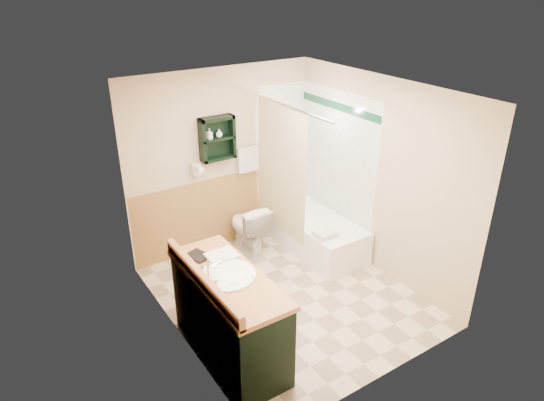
{
  "coord_description": "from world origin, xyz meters",
  "views": [
    {
      "loc": [
        -2.68,
        -3.77,
        3.43
      ],
      "look_at": [
        -0.08,
        0.2,
        1.17
      ],
      "focal_mm": 32.0,
      "sensor_mm": 36.0,
      "label": 1
    }
  ],
  "objects_px": {
    "wall_shelf": "(217,139)",
    "hair_dryer": "(196,169)",
    "vanity": "(230,316)",
    "vanity_book": "(191,250)",
    "toilet": "(248,228)",
    "bathtub": "(315,233)",
    "soap_bottle_a": "(209,137)",
    "soap_bottle_b": "(219,134)"
  },
  "relations": [
    {
      "from": "wall_shelf",
      "to": "hair_dryer",
      "type": "height_order",
      "value": "wall_shelf"
    },
    {
      "from": "hair_dryer",
      "to": "vanity",
      "type": "xyz_separation_m",
      "value": [
        -0.59,
        -1.89,
        -0.74
      ]
    },
    {
      "from": "vanity_book",
      "to": "toilet",
      "type": "bearing_deg",
      "value": 24.41
    },
    {
      "from": "hair_dryer",
      "to": "bathtub",
      "type": "xyz_separation_m",
      "value": [
        1.33,
        -0.74,
        -0.97
      ]
    },
    {
      "from": "bathtub",
      "to": "soap_bottle_a",
      "type": "xyz_separation_m",
      "value": [
        -1.13,
        0.71,
        1.36
      ]
    },
    {
      "from": "toilet",
      "to": "soap_bottle_a",
      "type": "distance_m",
      "value": 1.33
    },
    {
      "from": "bathtub",
      "to": "soap_bottle_a",
      "type": "bearing_deg",
      "value": 147.82
    },
    {
      "from": "bathtub",
      "to": "vanity",
      "type": "bearing_deg",
      "value": -149.12
    },
    {
      "from": "vanity",
      "to": "soap_bottle_a",
      "type": "height_order",
      "value": "soap_bottle_a"
    },
    {
      "from": "wall_shelf",
      "to": "soap_bottle_b",
      "type": "relative_size",
      "value": 5.3
    },
    {
      "from": "bathtub",
      "to": "toilet",
      "type": "bearing_deg",
      "value": 149.51
    },
    {
      "from": "soap_bottle_b",
      "to": "soap_bottle_a",
      "type": "bearing_deg",
      "value": 180.0
    },
    {
      "from": "wall_shelf",
      "to": "vanity",
      "type": "bearing_deg",
      "value": -115.62
    },
    {
      "from": "toilet",
      "to": "hair_dryer",
      "type": "bearing_deg",
      "value": -25.36
    },
    {
      "from": "vanity",
      "to": "bathtub",
      "type": "distance_m",
      "value": 2.25
    },
    {
      "from": "toilet",
      "to": "soap_bottle_b",
      "type": "distance_m",
      "value": 1.31
    },
    {
      "from": "wall_shelf",
      "to": "vanity_book",
      "type": "height_order",
      "value": "wall_shelf"
    },
    {
      "from": "toilet",
      "to": "vanity_book",
      "type": "xyz_separation_m",
      "value": [
        -1.31,
        -1.18,
        0.69
      ]
    },
    {
      "from": "vanity",
      "to": "hair_dryer",
      "type": "bearing_deg",
      "value": 72.54
    },
    {
      "from": "vanity_book",
      "to": "soap_bottle_b",
      "type": "distance_m",
      "value": 1.9
    },
    {
      "from": "vanity_book",
      "to": "soap_bottle_b",
      "type": "height_order",
      "value": "soap_bottle_b"
    },
    {
      "from": "wall_shelf",
      "to": "soap_bottle_a",
      "type": "distance_m",
      "value": 0.12
    },
    {
      "from": "bathtub",
      "to": "wall_shelf",
      "type": "bearing_deg",
      "value": 144.98
    },
    {
      "from": "vanity_book",
      "to": "wall_shelf",
      "type": "bearing_deg",
      "value": 36.18
    },
    {
      "from": "hair_dryer",
      "to": "soap_bottle_a",
      "type": "relative_size",
      "value": 1.86
    },
    {
      "from": "wall_shelf",
      "to": "soap_bottle_a",
      "type": "xyz_separation_m",
      "value": [
        -0.11,
        -0.01,
        0.04
      ]
    },
    {
      "from": "vanity_book",
      "to": "soap_bottle_a",
      "type": "distance_m",
      "value": 1.82
    },
    {
      "from": "soap_bottle_a",
      "to": "soap_bottle_b",
      "type": "bearing_deg",
      "value": 0.0
    },
    {
      "from": "hair_dryer",
      "to": "vanity_book",
      "type": "height_order",
      "value": "hair_dryer"
    },
    {
      "from": "vanity_book",
      "to": "soap_bottle_b",
      "type": "relative_size",
      "value": 2.2
    },
    {
      "from": "toilet",
      "to": "soap_bottle_a",
      "type": "relative_size",
      "value": 5.33
    },
    {
      "from": "vanity",
      "to": "bathtub",
      "type": "height_order",
      "value": "vanity"
    },
    {
      "from": "wall_shelf",
      "to": "toilet",
      "type": "bearing_deg",
      "value": -46.15
    },
    {
      "from": "vanity",
      "to": "soap_bottle_b",
      "type": "bearing_deg",
      "value": 63.71
    },
    {
      "from": "bathtub",
      "to": "soap_bottle_a",
      "type": "relative_size",
      "value": 11.6
    },
    {
      "from": "hair_dryer",
      "to": "wall_shelf",
      "type": "bearing_deg",
      "value": -4.76
    },
    {
      "from": "vanity",
      "to": "vanity_book",
      "type": "distance_m",
      "value": 0.73
    },
    {
      "from": "bathtub",
      "to": "vanity_book",
      "type": "bearing_deg",
      "value": -160.71
    },
    {
      "from": "hair_dryer",
      "to": "soap_bottle_a",
      "type": "xyz_separation_m",
      "value": [
        0.19,
        -0.03,
        0.39
      ]
    },
    {
      "from": "wall_shelf",
      "to": "hair_dryer",
      "type": "bearing_deg",
      "value": 175.24
    },
    {
      "from": "wall_shelf",
      "to": "soap_bottle_a",
      "type": "relative_size",
      "value": 4.26
    },
    {
      "from": "soap_bottle_b",
      "to": "vanity",
      "type": "bearing_deg",
      "value": -116.29
    }
  ]
}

